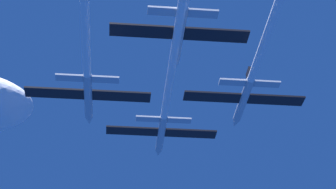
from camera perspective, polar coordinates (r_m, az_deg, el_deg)
The scene contains 3 objects.
jet_lead at distance 77.97m, azimuth 0.59°, elevation 3.93°, with size 17.35×67.52×2.87m.
jet_left_wing at distance 68.99m, azimuth -7.90°, elevation 8.81°, with size 17.35×64.68×2.87m.
jet_right_wing at distance 74.43m, azimuth 9.57°, elevation 6.31°, with size 17.35×57.21×2.87m.
Camera 1 is at (-6.19, -82.84, -46.33)m, focal length 64.71 mm.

